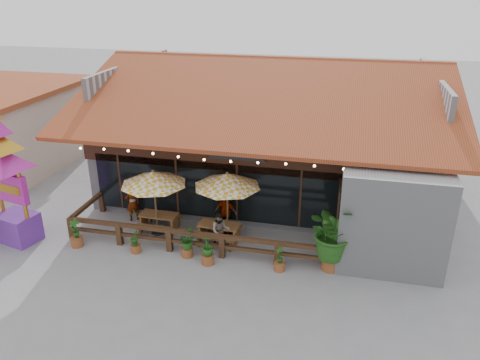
% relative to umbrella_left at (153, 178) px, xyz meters
% --- Properties ---
extents(ground, '(100.00, 100.00, 0.00)m').
position_rel_umbrella_left_xyz_m(ground, '(3.45, -0.62, -2.36)').
color(ground, gray).
rests_on(ground, ground).
extents(restaurant_building, '(15.50, 14.73, 6.09)m').
position_rel_umbrella_left_xyz_m(restaurant_building, '(3.71, 5.99, -0.15)').
color(restaurant_building, '#A7A7AC').
rests_on(restaurant_building, ground).
extents(patio_railing, '(10.00, 2.60, 0.92)m').
position_rel_umbrella_left_xyz_m(patio_railing, '(1.19, -0.89, -1.75)').
color(patio_railing, '#472D19').
rests_on(patio_railing, ground).
extents(umbrella_left, '(2.70, 2.70, 2.71)m').
position_rel_umbrella_left_xyz_m(umbrella_left, '(0.00, 0.00, 0.00)').
color(umbrella_left, brown).
rests_on(umbrella_left, ground).
extents(umbrella_right, '(2.70, 2.70, 2.72)m').
position_rel_umbrella_left_xyz_m(umbrella_right, '(2.77, 0.40, 0.01)').
color(umbrella_right, brown).
rests_on(umbrella_right, ground).
extents(picnic_table_left, '(1.52, 1.32, 0.72)m').
position_rel_umbrella_left_xyz_m(picnic_table_left, '(-0.01, 0.26, -1.88)').
color(picnic_table_left, brown).
rests_on(picnic_table_left, ground).
extents(picnic_table_right, '(1.61, 1.41, 0.75)m').
position_rel_umbrella_left_xyz_m(picnic_table_right, '(2.55, -0.05, -1.86)').
color(picnic_table_right, brown).
rests_on(picnic_table_right, ground).
extents(thai_sign_tower, '(2.67, 2.67, 6.00)m').
position_rel_umbrella_left_xyz_m(thai_sign_tower, '(-4.98, -1.68, 0.81)').
color(thai_sign_tower, '#642A9A').
rests_on(thai_sign_tower, ground).
extents(tropical_plant, '(2.37, 2.32, 2.49)m').
position_rel_umbrella_left_xyz_m(tropical_plant, '(6.81, -0.99, -0.94)').
color(tropical_plant, brown).
rests_on(tropical_plant, ground).
extents(diner_a, '(0.68, 0.63, 1.56)m').
position_rel_umbrella_left_xyz_m(diner_a, '(-1.40, 0.84, -1.58)').
color(diner_a, '#391D12').
rests_on(diner_a, ground).
extents(diner_b, '(0.83, 0.73, 1.46)m').
position_rel_umbrella_left_xyz_m(diner_b, '(2.72, -0.50, -1.63)').
color(diner_b, '#391D12').
rests_on(diner_b, ground).
extents(diner_c, '(0.96, 0.52, 1.56)m').
position_rel_umbrella_left_xyz_m(diner_c, '(2.58, 0.90, -1.58)').
color(diner_c, '#391D12').
rests_on(diner_c, ground).
extents(planter_a, '(0.46, 0.46, 1.12)m').
position_rel_umbrella_left_xyz_m(planter_a, '(-2.59, -1.58, -1.89)').
color(planter_a, brown).
rests_on(planter_a, ground).
extents(planter_b, '(0.38, 0.40, 0.93)m').
position_rel_umbrella_left_xyz_m(planter_b, '(-0.24, -1.51, -1.94)').
color(planter_b, brown).
rests_on(planter_b, ground).
extents(planter_c, '(0.83, 0.83, 1.04)m').
position_rel_umbrella_left_xyz_m(planter_c, '(1.69, -1.34, -1.78)').
color(planter_c, brown).
rests_on(planter_c, ground).
extents(planter_d, '(0.54, 0.54, 1.09)m').
position_rel_umbrella_left_xyz_m(planter_d, '(2.56, -1.64, -1.84)').
color(planter_d, brown).
rests_on(planter_d, ground).
extents(planter_e, '(0.39, 0.40, 0.95)m').
position_rel_umbrella_left_xyz_m(planter_e, '(5.09, -1.48, -1.96)').
color(planter_e, brown).
rests_on(planter_e, ground).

